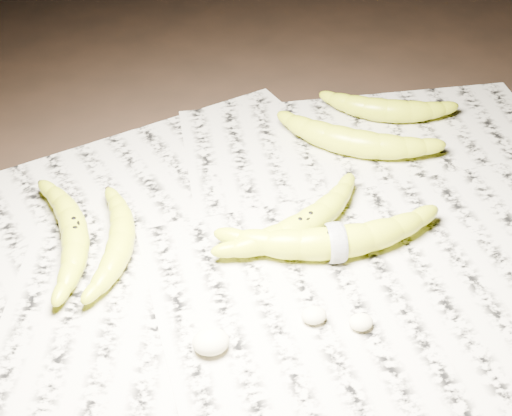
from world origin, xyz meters
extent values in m
plane|color=black|center=(0.00, 0.00, 0.00)|extent=(3.00, 3.00, 0.00)
cube|color=beige|center=(0.01, -0.02, 0.00)|extent=(0.90, 0.70, 0.01)
torus|color=white|center=(0.07, -0.04, 0.03)|extent=(0.01, 0.05, 0.05)
ellipsoid|color=beige|center=(-0.10, -0.16, 0.02)|extent=(0.04, 0.03, 0.02)
ellipsoid|color=beige|center=(0.02, -0.14, 0.02)|extent=(0.03, 0.02, 0.02)
ellipsoid|color=beige|center=(0.07, -0.16, 0.02)|extent=(0.03, 0.02, 0.02)
camera|label=1|loc=(-0.15, -0.65, 0.62)|focal=50.00mm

